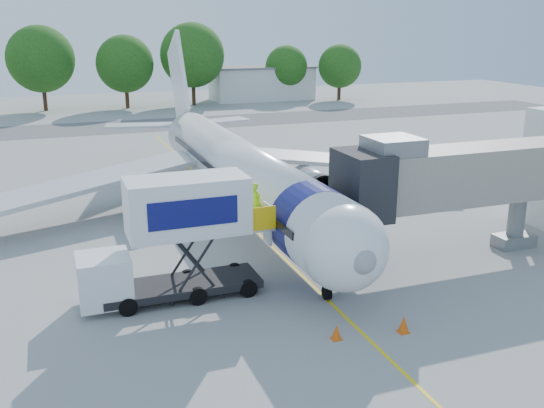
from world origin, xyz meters
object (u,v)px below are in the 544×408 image
object	(u,v)px
catering_hiloader	(173,240)
ground_tug	(487,400)
jet_bridge	(451,177)
aircraft	(236,169)

from	to	relation	value
catering_hiloader	ground_tug	bearing A→B (deg)	-58.66
catering_hiloader	ground_tug	xyz separation A→B (m)	(7.25, -11.91, -2.10)
jet_bridge	ground_tug	distance (m)	14.30
jet_bridge	catering_hiloader	bearing A→B (deg)	-179.99
catering_hiloader	ground_tug	world-z (taller)	catering_hiloader
jet_bridge	catering_hiloader	size ratio (longest dim) A/B	1.64
aircraft	ground_tug	size ratio (longest dim) A/B	10.74
catering_hiloader	aircraft	bearing A→B (deg)	60.63
aircraft	ground_tug	distance (m)	23.17
catering_hiloader	jet_bridge	bearing A→B (deg)	0.01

